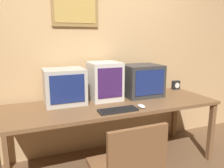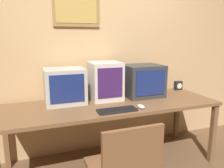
# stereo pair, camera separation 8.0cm
# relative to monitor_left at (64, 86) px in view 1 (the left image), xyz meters

# --- Properties ---
(wall_back) EXTENTS (8.00, 0.08, 2.60)m
(wall_back) POSITION_rel_monitor_left_xyz_m (0.48, 0.29, 0.36)
(wall_back) COLOR tan
(wall_back) RESTS_ON ground_plane
(desk) EXTENTS (2.38, 0.79, 0.75)m
(desk) POSITION_rel_monitor_left_xyz_m (0.48, -0.20, -0.26)
(desk) COLOR brown
(desk) RESTS_ON ground_plane
(monitor_left) EXTENTS (0.43, 0.38, 0.39)m
(monitor_left) POSITION_rel_monitor_left_xyz_m (0.00, 0.00, 0.00)
(monitor_left) COLOR #B7B2A8
(monitor_left) RESTS_ON desk
(monitor_center) EXTENTS (0.35, 0.37, 0.44)m
(monitor_center) POSITION_rel_monitor_left_xyz_m (0.47, 0.00, 0.03)
(monitor_center) COLOR beige
(monitor_center) RESTS_ON desk
(monitor_right) EXTENTS (0.46, 0.40, 0.39)m
(monitor_right) POSITION_rel_monitor_left_xyz_m (0.95, -0.02, 0.00)
(monitor_right) COLOR #333333
(monitor_right) RESTS_ON desk
(keyboard_main) EXTENTS (0.40, 0.15, 0.03)m
(keyboard_main) POSITION_rel_monitor_left_xyz_m (0.44, -0.47, -0.18)
(keyboard_main) COLOR black
(keyboard_main) RESTS_ON desk
(mouse_near_keyboard) EXTENTS (0.06, 0.11, 0.04)m
(mouse_near_keyboard) POSITION_rel_monitor_left_xyz_m (0.71, -0.46, -0.18)
(mouse_near_keyboard) COLOR silver
(mouse_near_keyboard) RESTS_ON desk
(desk_clock) EXTENTS (0.11, 0.06, 0.12)m
(desk_clock) POSITION_rel_monitor_left_xyz_m (1.58, 0.10, -0.13)
(desk_clock) COLOR black
(desk_clock) RESTS_ON desk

